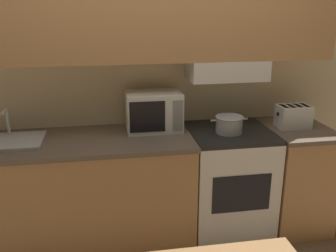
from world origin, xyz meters
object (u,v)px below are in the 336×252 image
at_px(toaster, 293,116).
at_px(sink_basin, 5,141).
at_px(stove_range, 227,180).
at_px(cooking_pot, 229,124).
at_px(microwave, 154,111).

bearing_deg(toaster, sink_basin, -179.84).
bearing_deg(stove_range, cooking_pot, -121.93).
xyz_separation_m(stove_range, microwave, (-0.60, 0.13, 0.59)).
distance_m(cooking_pot, sink_basin, 1.68).
xyz_separation_m(cooking_pot, toaster, (0.56, 0.04, 0.02)).
bearing_deg(cooking_pot, sink_basin, 178.81).
height_order(stove_range, sink_basin, sink_basin).
distance_m(stove_range, cooking_pot, 0.51).
height_order(cooking_pot, sink_basin, sink_basin).
distance_m(microwave, sink_basin, 1.12).
xyz_separation_m(microwave, toaster, (1.13, -0.13, -0.06)).
height_order(stove_range, toaster, toaster).
bearing_deg(microwave, cooking_pot, -17.15).
bearing_deg(cooking_pot, stove_range, 58.07).
xyz_separation_m(stove_range, sink_basin, (-1.70, -0.01, 0.46)).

